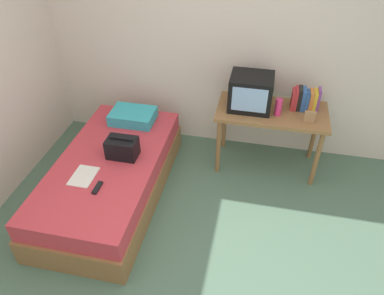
{
  "coord_description": "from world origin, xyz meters",
  "views": [
    {
      "loc": [
        0.52,
        -1.82,
        2.78
      ],
      "look_at": [
        -0.09,
        1.06,
        0.51
      ],
      "focal_mm": 34.22,
      "sensor_mm": 36.0,
      "label": 1
    }
  ],
  "objects_px": {
    "remote_dark": "(97,188)",
    "water_bottle": "(278,107)",
    "handbag": "(122,148)",
    "book_row": "(305,99)",
    "picture_frame": "(310,117)",
    "desk": "(271,118)",
    "magazine": "(84,176)",
    "tv": "(251,92)",
    "bed": "(111,177)",
    "pillow": "(133,116)"
  },
  "relations": [
    {
      "from": "picture_frame",
      "to": "handbag",
      "type": "relative_size",
      "value": 0.41
    },
    {
      "from": "book_row",
      "to": "handbag",
      "type": "relative_size",
      "value": 0.93
    },
    {
      "from": "book_row",
      "to": "pillow",
      "type": "xyz_separation_m",
      "value": [
        -1.84,
        -0.23,
        -0.31
      ]
    },
    {
      "from": "bed",
      "to": "desk",
      "type": "xyz_separation_m",
      "value": [
        1.54,
        0.84,
        0.41
      ]
    },
    {
      "from": "picture_frame",
      "to": "handbag",
      "type": "bearing_deg",
      "value": -161.23
    },
    {
      "from": "book_row",
      "to": "handbag",
      "type": "distance_m",
      "value": 1.95
    },
    {
      "from": "bed",
      "to": "remote_dark",
      "type": "height_order",
      "value": "remote_dark"
    },
    {
      "from": "pillow",
      "to": "water_bottle",
      "type": "bearing_deg",
      "value": 1.86
    },
    {
      "from": "book_row",
      "to": "handbag",
      "type": "bearing_deg",
      "value": -153.66
    },
    {
      "from": "bed",
      "to": "magazine",
      "type": "height_order",
      "value": "magazine"
    },
    {
      "from": "bed",
      "to": "desk",
      "type": "height_order",
      "value": "desk"
    },
    {
      "from": "bed",
      "to": "remote_dark",
      "type": "xyz_separation_m",
      "value": [
        0.07,
        -0.41,
        0.25
      ]
    },
    {
      "from": "remote_dark",
      "to": "book_row",
      "type": "bearing_deg",
      "value": 37.05
    },
    {
      "from": "tv",
      "to": "handbag",
      "type": "height_order",
      "value": "tv"
    },
    {
      "from": "water_bottle",
      "to": "pillow",
      "type": "height_order",
      "value": "water_bottle"
    },
    {
      "from": "remote_dark",
      "to": "water_bottle",
      "type": "bearing_deg",
      "value": 37.55
    },
    {
      "from": "book_row",
      "to": "magazine",
      "type": "xyz_separation_m",
      "value": [
        -1.99,
        -1.23,
        -0.37
      ]
    },
    {
      "from": "water_bottle",
      "to": "pillow",
      "type": "relative_size",
      "value": 0.38
    },
    {
      "from": "desk",
      "to": "magazine",
      "type": "distance_m",
      "value": 2.02
    },
    {
      "from": "pillow",
      "to": "book_row",
      "type": "bearing_deg",
      "value": 7.16
    },
    {
      "from": "picture_frame",
      "to": "remote_dark",
      "type": "relative_size",
      "value": 0.79
    },
    {
      "from": "bed",
      "to": "desk",
      "type": "bearing_deg",
      "value": 28.65
    },
    {
      "from": "tv",
      "to": "book_row",
      "type": "height_order",
      "value": "tv"
    },
    {
      "from": "desk",
      "to": "tv",
      "type": "bearing_deg",
      "value": 176.28
    },
    {
      "from": "magazine",
      "to": "desk",
      "type": "bearing_deg",
      "value": 34.09
    },
    {
      "from": "desk",
      "to": "tv",
      "type": "relative_size",
      "value": 2.64
    },
    {
      "from": "bed",
      "to": "remote_dark",
      "type": "distance_m",
      "value": 0.49
    },
    {
      "from": "pillow",
      "to": "remote_dark",
      "type": "height_order",
      "value": "pillow"
    },
    {
      "from": "book_row",
      "to": "magazine",
      "type": "bearing_deg",
      "value": -148.29
    },
    {
      "from": "picture_frame",
      "to": "tv",
      "type": "bearing_deg",
      "value": 164.49
    },
    {
      "from": "pillow",
      "to": "magazine",
      "type": "height_order",
      "value": "pillow"
    },
    {
      "from": "handbag",
      "to": "book_row",
      "type": "bearing_deg",
      "value": 26.34
    },
    {
      "from": "water_bottle",
      "to": "handbag",
      "type": "height_order",
      "value": "water_bottle"
    },
    {
      "from": "pillow",
      "to": "remote_dark",
      "type": "relative_size",
      "value": 3.12
    },
    {
      "from": "bed",
      "to": "water_bottle",
      "type": "distance_m",
      "value": 1.87
    },
    {
      "from": "desk",
      "to": "water_bottle",
      "type": "xyz_separation_m",
      "value": [
        0.05,
        -0.08,
        0.19
      ]
    },
    {
      "from": "desk",
      "to": "magazine",
      "type": "bearing_deg",
      "value": -145.91
    },
    {
      "from": "picture_frame",
      "to": "pillow",
      "type": "bearing_deg",
      "value": 179.35
    },
    {
      "from": "desk",
      "to": "water_bottle",
      "type": "height_order",
      "value": "water_bottle"
    },
    {
      "from": "desk",
      "to": "pillow",
      "type": "distance_m",
      "value": 1.53
    },
    {
      "from": "tv",
      "to": "water_bottle",
      "type": "distance_m",
      "value": 0.32
    },
    {
      "from": "water_bottle",
      "to": "remote_dark",
      "type": "bearing_deg",
      "value": -142.45
    },
    {
      "from": "water_bottle",
      "to": "tv",
      "type": "bearing_deg",
      "value": 161.99
    },
    {
      "from": "water_bottle",
      "to": "book_row",
      "type": "relative_size",
      "value": 0.65
    },
    {
      "from": "tv",
      "to": "magazine",
      "type": "bearing_deg",
      "value": -141.2
    },
    {
      "from": "tv",
      "to": "remote_dark",
      "type": "height_order",
      "value": "tv"
    },
    {
      "from": "pillow",
      "to": "tv",
      "type": "bearing_deg",
      "value": 6.59
    },
    {
      "from": "desk",
      "to": "magazine",
      "type": "relative_size",
      "value": 4.0
    },
    {
      "from": "tv",
      "to": "picture_frame",
      "type": "xyz_separation_m",
      "value": [
        0.61,
        -0.17,
        -0.12
      ]
    },
    {
      "from": "book_row",
      "to": "remote_dark",
      "type": "height_order",
      "value": "book_row"
    }
  ]
}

